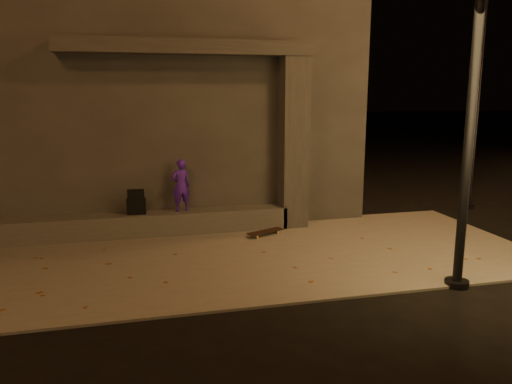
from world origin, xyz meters
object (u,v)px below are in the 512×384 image
object	(u,v)px
skateboarder	(181,185)
backpack	(136,205)
skateboard	(266,232)
column	(293,143)

from	to	relation	value
skateboarder	backpack	distance (m)	0.98
backpack	skateboard	distance (m)	2.68
column	skateboarder	world-z (taller)	column
skateboarder	backpack	xyz separation A→B (m)	(-0.91, 0.00, -0.36)
column	backpack	size ratio (longest dim) A/B	6.83
column	skateboard	world-z (taller)	column
backpack	column	bearing A→B (deg)	2.46
backpack	skateboard	xyz separation A→B (m)	(2.54, -0.65, -0.56)
backpack	skateboard	size ratio (longest dim) A/B	0.63
column	skateboard	distance (m)	2.00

